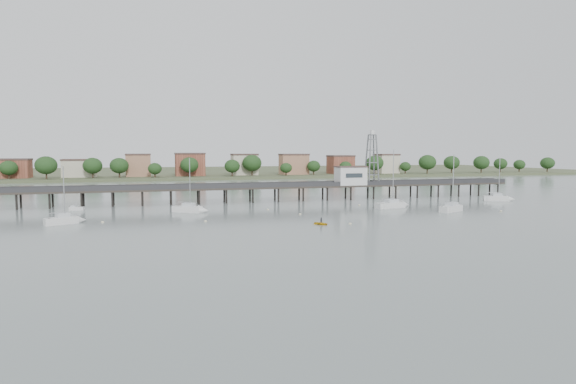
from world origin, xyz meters
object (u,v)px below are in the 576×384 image
(sailboat_a, at_px, (68,220))
(sailboat_b, at_px, (193,209))
(pier, at_px, (264,187))
(lattice_tower, at_px, (372,160))
(sailboat_c, at_px, (396,205))
(sailboat_e, at_px, (501,198))
(white_tender, at_px, (76,209))
(yellow_dinghy, at_px, (321,224))
(sailboat_d, at_px, (454,208))

(sailboat_a, relative_size, sailboat_b, 0.89)
(pier, height_order, lattice_tower, lattice_tower)
(sailboat_a, bearing_deg, sailboat_c, -20.17)
(sailboat_b, distance_m, sailboat_e, 83.10)
(white_tender, bearing_deg, lattice_tower, 17.01)
(lattice_tower, relative_size, sailboat_b, 1.23)
(white_tender, bearing_deg, sailboat_a, -73.86)
(sailboat_c, bearing_deg, yellow_dinghy, -156.04)
(sailboat_d, bearing_deg, sailboat_e, 3.28)
(yellow_dinghy, bearing_deg, white_tender, 108.82)
(pier, relative_size, sailboat_d, 11.13)
(sailboat_b, relative_size, yellow_dinghy, 4.28)
(pier, relative_size, yellow_dinghy, 50.96)
(lattice_tower, relative_size, sailboat_a, 1.38)
(sailboat_c, xyz_separation_m, white_tender, (-73.08, 15.13, -0.25))
(sailboat_c, height_order, sailboat_b, sailboat_c)
(sailboat_b, bearing_deg, yellow_dinghy, -19.73)
(sailboat_b, xyz_separation_m, sailboat_d, (56.97, -13.66, -0.00))
(sailboat_a, bearing_deg, pier, 7.54)
(lattice_tower, bearing_deg, sailboat_d, -80.57)
(sailboat_b, relative_size, sailboat_d, 0.93)
(lattice_tower, height_order, sailboat_b, lattice_tower)
(sailboat_b, bearing_deg, sailboat_a, -126.26)
(sailboat_e, bearing_deg, lattice_tower, 179.55)
(lattice_tower, distance_m, yellow_dinghy, 53.66)
(pier, xyz_separation_m, lattice_tower, (31.50, 0.00, 7.31))
(sailboat_a, xyz_separation_m, white_tender, (-1.61, 21.88, -0.27))
(yellow_dinghy, bearing_deg, lattice_tower, 20.71)
(sailboat_a, distance_m, sailboat_b, 26.12)
(lattice_tower, xyz_separation_m, sailboat_c, (-4.08, -21.98, -10.47))
(sailboat_c, relative_size, sailboat_b, 1.17)
(pier, height_order, sailboat_a, sailboat_a)
(pier, distance_m, sailboat_a, 52.68)
(pier, xyz_separation_m, white_tender, (-45.66, -6.84, -3.41))
(sailboat_b, height_order, sailboat_d, sailboat_d)
(sailboat_d, xyz_separation_m, yellow_dinghy, (-35.89, -10.92, -0.64))
(sailboat_a, height_order, white_tender, sailboat_a)
(sailboat_e, height_order, white_tender, sailboat_e)
(lattice_tower, relative_size, sailboat_c, 1.05)
(white_tender, bearing_deg, sailboat_c, 0.24)
(sailboat_e, bearing_deg, sailboat_d, -122.30)
(pier, xyz_separation_m, sailboat_d, (36.77, -31.72, -3.15))
(lattice_tower, relative_size, white_tender, 4.59)
(sailboat_e, distance_m, white_tender, 108.87)
(sailboat_a, height_order, yellow_dinghy, sailboat_a)
(pier, bearing_deg, sailboat_b, -138.21)
(lattice_tower, xyz_separation_m, sailboat_b, (-51.71, -18.06, -10.46))
(sailboat_b, bearing_deg, sailboat_c, 24.95)
(sailboat_c, height_order, yellow_dinghy, sailboat_c)
(sailboat_a, distance_m, white_tender, 21.94)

